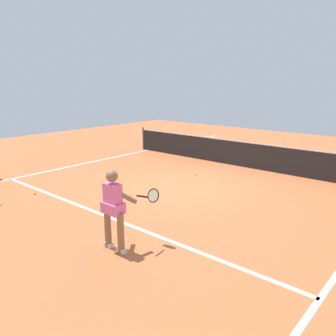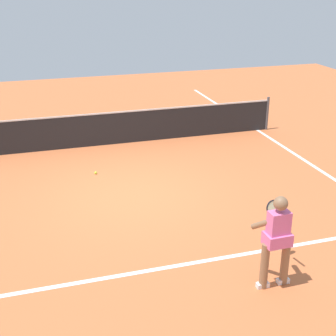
% 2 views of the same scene
% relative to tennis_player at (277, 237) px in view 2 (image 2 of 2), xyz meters
% --- Properties ---
extents(ground_plane, '(26.67, 26.67, 0.00)m').
position_rel_tennis_player_xyz_m(ground_plane, '(-1.42, 3.89, -0.85)').
color(ground_plane, '#C66638').
extents(service_line_marking, '(9.68, 0.10, 0.01)m').
position_rel_tennis_player_xyz_m(service_line_marking, '(-1.42, 0.91, -0.84)').
color(service_line_marking, white).
rests_on(service_line_marking, ground).
extents(sideline_right_marking, '(0.10, 18.52, 0.01)m').
position_rel_tennis_player_xyz_m(sideline_right_marking, '(3.42, 3.89, -0.84)').
color(sideline_right_marking, white).
rests_on(sideline_right_marking, ground).
extents(court_net, '(10.36, 0.08, 1.04)m').
position_rel_tennis_player_xyz_m(court_net, '(-1.42, 7.34, -0.36)').
color(court_net, '#4C4C51').
rests_on(court_net, ground).
extents(tennis_player, '(0.77, 0.93, 1.55)m').
position_rel_tennis_player_xyz_m(tennis_player, '(0.00, 0.00, 0.00)').
color(tennis_player, '#8C6647').
rests_on(tennis_player, ground).
extents(tennis_ball_near, '(0.07, 0.07, 0.07)m').
position_rel_tennis_player_xyz_m(tennis_ball_near, '(-2.00, 5.28, -0.81)').
color(tennis_ball_near, '#D1E533').
rests_on(tennis_ball_near, ground).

